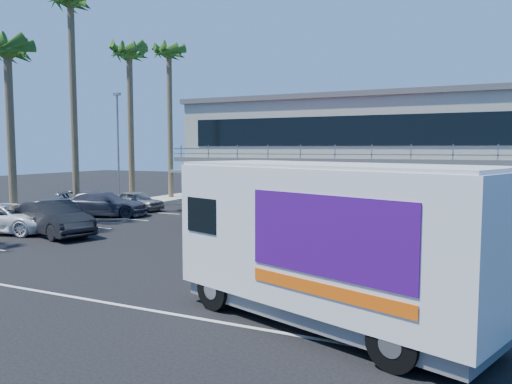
% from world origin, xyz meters
% --- Properties ---
extents(ground, '(120.00, 120.00, 0.00)m').
position_xyz_m(ground, '(0.00, 0.00, 0.00)').
color(ground, black).
rests_on(ground, ground).
extents(building, '(22.40, 12.00, 7.30)m').
position_xyz_m(building, '(3.00, 14.94, 3.66)').
color(building, gray).
rests_on(building, ground).
extents(curb_strip, '(3.00, 32.00, 0.16)m').
position_xyz_m(curb_strip, '(-15.00, 6.00, 0.08)').
color(curb_strip, '#A5A399').
rests_on(curb_strip, ground).
extents(palm_c, '(2.80, 2.80, 10.75)m').
position_xyz_m(palm_c, '(-14.90, 3.00, 9.21)').
color(palm_c, brown).
rests_on(palm_c, ground).
extents(palm_d, '(2.80, 2.80, 14.75)m').
position_xyz_m(palm_d, '(-15.20, 8.00, 12.80)').
color(palm_d, brown).
rests_on(palm_d, ground).
extents(palm_e, '(2.80, 2.80, 12.25)m').
position_xyz_m(palm_e, '(-14.70, 13.00, 10.57)').
color(palm_e, brown).
rests_on(palm_e, ground).
extents(palm_f, '(2.80, 2.80, 13.25)m').
position_xyz_m(palm_f, '(-15.10, 18.50, 11.47)').
color(palm_f, brown).
rests_on(palm_f, ground).
extents(light_pole_far, '(0.50, 0.25, 8.09)m').
position_xyz_m(light_pole_far, '(-14.20, 11.00, 4.50)').
color(light_pole_far, gray).
rests_on(light_pole_far, ground).
extents(red_truck, '(10.43, 3.13, 3.46)m').
position_xyz_m(red_truck, '(2.28, 5.93, 1.90)').
color(red_truck, maroon).
rests_on(red_truck, ground).
extents(white_van, '(8.44, 5.20, 3.90)m').
position_xyz_m(white_van, '(6.06, -5.00, 2.07)').
color(white_van, silver).
rests_on(white_van, ground).
extents(parked_car_b, '(5.48, 3.27, 1.70)m').
position_xyz_m(parked_car_b, '(-9.80, 1.20, 0.85)').
color(parked_car_b, black).
rests_on(parked_car_b, ground).
extents(parked_car_c, '(5.70, 3.58, 1.47)m').
position_xyz_m(parked_car_c, '(-12.50, 0.80, 0.73)').
color(parked_car_c, white).
rests_on(parked_car_c, ground).
extents(parked_car_d, '(5.87, 4.17, 1.58)m').
position_xyz_m(parked_car_d, '(-12.50, 7.60, 0.79)').
color(parked_car_d, '#343846').
rests_on(parked_car_d, ground).
extents(parked_car_e, '(4.11, 1.91, 1.36)m').
position_xyz_m(parked_car_e, '(-12.50, 10.80, 0.68)').
color(parked_car_e, slate).
rests_on(parked_car_e, ground).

